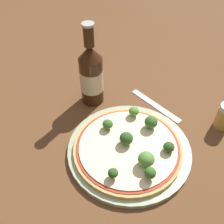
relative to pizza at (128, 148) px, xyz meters
The scene contains 14 objects.
ground_plane 0.03m from the pizza, 40.97° to the left, with size 3.00×3.00×0.00m, color brown.
plate 0.01m from the pizza, ahead, with size 0.29×0.29×0.01m.
pizza is the anchor object (origin of this frame).
broccoli_floret_0 0.03m from the pizza, 49.74° to the left, with size 0.03×0.03×0.03m.
broccoli_floret_1 0.08m from the pizza, 65.21° to the left, with size 0.03×0.03×0.02m.
broccoli_floret_2 0.10m from the pizza, 13.80° to the left, with size 0.03×0.03×0.03m.
broccoli_floret_3 0.09m from the pizza, behind, with size 0.02×0.02×0.02m.
broccoli_floret_4 0.09m from the pizza, 19.91° to the right, with size 0.03×0.03×0.03m.
broccoli_floret_5 0.10m from the pizza, 129.19° to the right, with size 0.02×0.02×0.03m.
broccoli_floret_6 0.09m from the pizza, 73.61° to the right, with size 0.03×0.03×0.02m.
broccoli_floret_7 0.07m from the pizza, 120.00° to the right, with size 0.04×0.04×0.03m.
beer_bottle 0.22m from the pizza, 50.52° to the left, with size 0.06×0.06×0.23m.
pepper_shaker 0.26m from the pizza, 45.95° to the right, with size 0.04×0.04×0.07m.
fork 0.19m from the pizza, ahead, with size 0.09×0.16×0.00m.
Camera 1 is at (-0.37, -0.14, 0.50)m, focal length 42.00 mm.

